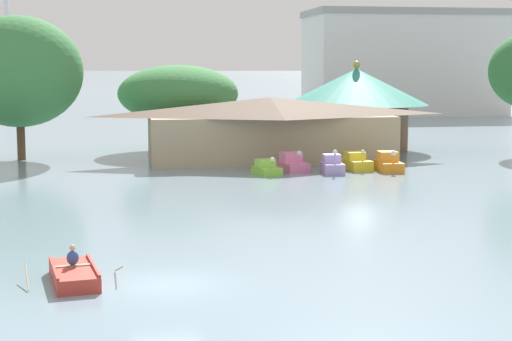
# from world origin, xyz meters

# --- Properties ---
(ground_plane) EXTENTS (2000.00, 2000.00, 0.00)m
(ground_plane) POSITION_xyz_m (0.00, 0.00, 0.00)
(ground_plane) COLOR gray
(rowboat_with_rower) EXTENTS (3.57, 3.75, 1.33)m
(rowboat_with_rower) POSITION_xyz_m (-3.29, 0.89, 0.29)
(rowboat_with_rower) COLOR #B7382D
(rowboat_with_rower) RESTS_ON ground
(pedal_boat_lime) EXTENTS (2.01, 2.56, 1.35)m
(pedal_boat_lime) POSITION_xyz_m (8.71, 28.05, 0.44)
(pedal_boat_lime) COLOR #8CCC3F
(pedal_boat_lime) RESTS_ON ground
(pedal_boat_pink) EXTENTS (2.27, 2.91, 1.64)m
(pedal_boat_pink) POSITION_xyz_m (10.89, 29.52, 0.55)
(pedal_boat_pink) COLOR pink
(pedal_boat_pink) RESTS_ON ground
(pedal_boat_lavender) EXTENTS (1.58, 2.48, 1.82)m
(pedal_boat_lavender) POSITION_xyz_m (13.53, 28.00, 0.55)
(pedal_boat_lavender) COLOR #B299D8
(pedal_boat_lavender) RESTS_ON ground
(pedal_boat_yellow) EXTENTS (1.90, 2.96, 1.64)m
(pedal_boat_yellow) POSITION_xyz_m (15.79, 29.57, 0.53)
(pedal_boat_yellow) COLOR yellow
(pedal_boat_yellow) RESTS_ON ground
(pedal_boat_orange) EXTENTS (1.73, 2.96, 1.65)m
(pedal_boat_orange) POSITION_xyz_m (17.94, 28.46, 0.57)
(pedal_boat_orange) COLOR orange
(pedal_boat_orange) RESTS_ON ground
(boathouse) EXTENTS (21.01, 8.70, 5.19)m
(boathouse) POSITION_xyz_m (10.47, 36.13, 2.72)
(boathouse) COLOR tan
(boathouse) RESTS_ON ground
(green_roof_pavilion) EXTENTS (13.16, 13.16, 8.14)m
(green_roof_pavilion) POSITION_xyz_m (19.87, 43.53, 4.31)
(green_roof_pavilion) COLOR brown
(green_roof_pavilion) RESTS_ON ground
(shoreline_tree_tall_left) EXTENTS (10.44, 10.44, 11.79)m
(shoreline_tree_tall_left) POSITION_xyz_m (-9.65, 40.40, 7.24)
(shoreline_tree_tall_left) COLOR brown
(shoreline_tree_tall_left) RESTS_ON ground
(shoreline_tree_mid) EXTENTS (10.91, 10.91, 7.79)m
(shoreline_tree_mid) POSITION_xyz_m (3.69, 45.35, 5.20)
(shoreline_tree_mid) COLOR brown
(shoreline_tree_mid) RESTS_ON ground
(background_building_block) EXTENTS (30.03, 14.83, 16.17)m
(background_building_block) POSITION_xyz_m (42.44, 93.82, 8.10)
(background_building_block) COLOR silver
(background_building_block) RESTS_ON ground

